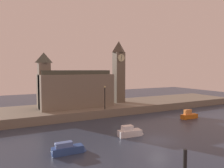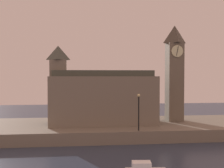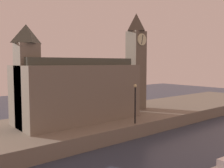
# 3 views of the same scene
# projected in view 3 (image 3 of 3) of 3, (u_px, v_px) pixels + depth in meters

# --- Properties ---
(far_embankment) EXTENTS (70.00, 12.00, 1.50)m
(far_embankment) POSITION_uv_depth(u_px,v_px,m) (108.00, 121.00, 32.54)
(far_embankment) COLOR slate
(far_embankment) RESTS_ON ground
(clock_tower) EXTENTS (2.38, 2.42, 13.68)m
(clock_tower) POSITION_uv_depth(u_px,v_px,m) (136.00, 60.00, 36.59)
(clock_tower) COLOR #6B6051
(clock_tower) RESTS_ON far_embankment
(parliament_hall) EXTENTS (14.21, 6.01, 10.50)m
(parliament_hall) POSITION_uv_depth(u_px,v_px,m) (75.00, 90.00, 29.26)
(parliament_hall) COLOR slate
(parliament_hall) RESTS_ON far_embankment
(streetlamp) EXTENTS (0.36, 0.36, 4.36)m
(streetlamp) POSITION_uv_depth(u_px,v_px,m) (135.00, 99.00, 27.81)
(streetlamp) COLOR black
(streetlamp) RESTS_ON far_embankment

